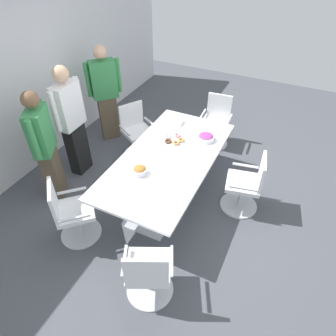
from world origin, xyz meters
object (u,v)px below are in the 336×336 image
person_standing_1 (71,121)px  donut_platter (174,139)px  office_chair_3 (72,214)px  snack_bowl_candy_mix (206,137)px  conference_table (168,164)px  office_chair_4 (148,274)px  snack_bowl_pretzels (140,170)px  office_chair_2 (137,133)px  office_chair_0 (246,186)px  napkin_pile (177,122)px  person_standing_2 (105,93)px  office_chair_1 (216,123)px  person_standing_0 (45,146)px

person_standing_1 → donut_platter: size_ratio=5.55×
office_chair_3 → snack_bowl_candy_mix: (1.82, -1.11, 0.40)m
conference_table → office_chair_4: office_chair_4 is taller
conference_table → snack_bowl_pretzels: 0.54m
office_chair_2 → office_chair_3: bearing=36.6°
office_chair_0 → donut_platter: size_ratio=2.82×
napkin_pile → person_standing_1: bearing=124.0°
office_chair_3 → person_standing_2: size_ratio=0.52×
snack_bowl_candy_mix → donut_platter: snack_bowl_candy_mix is taller
office_chair_2 → napkin_pile: bearing=127.2°
person_standing_1 → snack_bowl_candy_mix: size_ratio=7.37×
snack_bowl_candy_mix → napkin_pile: (0.25, 0.58, -0.03)m
conference_table → donut_platter: (0.40, 0.09, 0.14)m
office_chair_2 → person_standing_2: person_standing_2 is taller
snack_bowl_candy_mix → person_standing_1: bearing=109.0°
office_chair_1 → office_chair_2: (-0.91, 1.14, 0.00)m
conference_table → office_chair_4: bearing=-161.8°
office_chair_4 → office_chair_2: bearing=97.9°
conference_table → office_chair_0: (0.27, -1.09, -0.22)m
office_chair_3 → office_chair_4: size_ratio=1.00×
office_chair_4 → snack_bowl_candy_mix: office_chair_4 is taller
office_chair_2 → snack_bowl_pretzels: 1.55m
office_chair_1 → person_standing_0: person_standing_0 is taller
office_chair_1 → conference_table: bearing=80.5°
office_chair_1 → office_chair_4: 3.22m
office_chair_0 → person_standing_2: 2.95m
conference_table → person_standing_1: (-0.05, 1.60, 0.31)m
office_chair_4 → napkin_pile: office_chair_4 is taller
office_chair_0 → snack_bowl_candy_mix: (0.34, 0.76, 0.40)m
office_chair_0 → office_chair_1: same height
napkin_pile → office_chair_2: bearing=96.4°
snack_bowl_pretzels → office_chair_3: bearing=140.0°
office_chair_0 → person_standing_1: bearing=85.8°
person_standing_2 → donut_platter: person_standing_2 is taller
snack_bowl_candy_mix → donut_platter: bearing=116.4°
conference_table → office_chair_0: office_chair_0 is taller
napkin_pile → person_standing_0: bearing=139.4°
office_chair_2 → donut_platter: office_chair_2 is taller
snack_bowl_candy_mix → person_standing_2: bearing=78.9°
person_standing_2 → snack_bowl_pretzels: bearing=88.2°
snack_bowl_candy_mix → snack_bowl_pretzels: snack_bowl_pretzels is taller
person_standing_0 → person_standing_1: person_standing_1 is taller
person_standing_0 → donut_platter: (1.08, -1.47, -0.11)m
person_standing_0 → person_standing_1: 0.63m
office_chair_1 → snack_bowl_pretzels: (-2.16, 0.33, 0.40)m
office_chair_2 → snack_bowl_pretzels: (-1.26, -0.81, 0.40)m
office_chair_2 → snack_bowl_pretzels: size_ratio=5.01×
office_chair_4 → donut_platter: office_chair_4 is taller
person_standing_0 → person_standing_1: (0.62, 0.04, 0.06)m
office_chair_1 → person_standing_2: (-0.67, 1.88, 0.50)m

